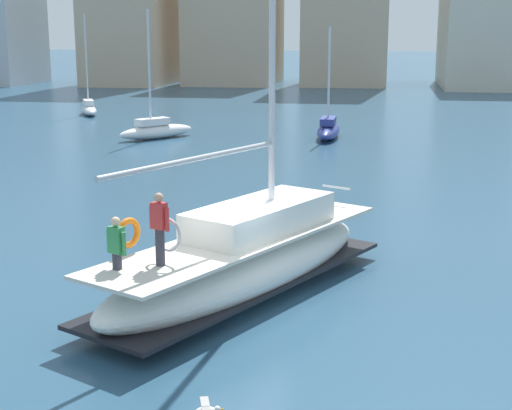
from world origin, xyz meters
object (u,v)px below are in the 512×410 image
Objects in this scene: moored_ketch_distant at (328,129)px; main_sailboat at (245,258)px; moored_sloop_far at (89,108)px; moored_sloop_near at (156,129)px.

main_sailboat is at bearing -90.25° from moored_ketch_distant.
moored_sloop_far is 1.14× the size of moored_ketch_distant.
moored_sloop_near is 10.13m from moored_ketch_distant.
main_sailboat is at bearing -63.77° from moored_sloop_far.
main_sailboat is 27.63m from moored_ketch_distant.
moored_sloop_far is at bearing 116.23° from main_sailboat.
moored_sloop_near is 1.01× the size of moored_sloop_far.
moored_sloop_far is (-8.53, 11.44, -0.04)m from moored_sloop_near.
moored_ketch_distant is at bearing 9.97° from moored_sloop_near.
moored_sloop_near is 14.27m from moored_sloop_far.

